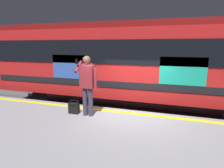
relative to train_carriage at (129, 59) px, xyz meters
name	(u,v)px	position (x,y,z in m)	size (l,w,h in m)	color
ground_plane	(131,136)	(-0.62, 2.33, -2.41)	(25.47, 25.47, 0.00)	#3D3D3F
platform	(110,165)	(-0.62, 4.63, -1.94)	(16.98, 4.61, 0.93)	gray
safety_line	(130,113)	(-0.62, 2.63, -1.47)	(16.64, 0.16, 0.01)	yellow
track_rail_near	(139,116)	(-0.62, 0.71, -2.33)	(22.07, 0.08, 0.16)	slate
track_rail_far	(144,106)	(-0.62, -0.72, -2.33)	(22.07, 0.08, 0.16)	slate
train_carriage	(129,59)	(0.00, 0.00, 0.00)	(12.25, 2.95, 3.74)	red
passenger	(87,81)	(0.55, 3.18, -0.41)	(0.57, 0.55, 1.79)	#383347
handbag	(74,108)	(1.04, 3.17, -1.29)	(0.33, 0.30, 0.39)	black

